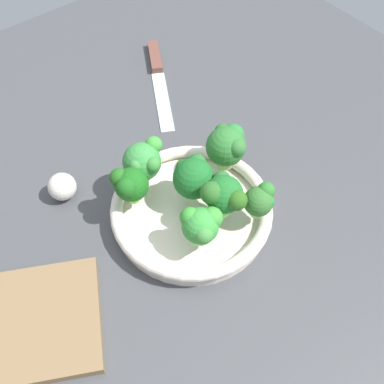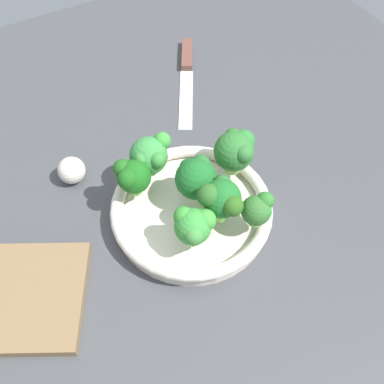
% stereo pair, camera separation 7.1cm
% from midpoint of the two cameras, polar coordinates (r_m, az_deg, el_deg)
% --- Properties ---
extents(ground_plane, '(1.30, 1.30, 0.03)m').
position_cam_midpoint_polar(ground_plane, '(0.78, 1.72, -2.52)').
color(ground_plane, '#434548').
extents(bowl, '(0.26, 0.26, 0.04)m').
position_cam_midpoint_polar(bowl, '(0.75, 2.71, -2.39)').
color(bowl, beige).
rests_on(bowl, ground_plane).
extents(broccoli_floret_0, '(0.06, 0.06, 0.06)m').
position_cam_midpoint_polar(broccoli_floret_0, '(0.67, 3.23, -4.34)').
color(broccoli_floret_0, '#94D272').
rests_on(broccoli_floret_0, bowl).
extents(broccoli_floret_1, '(0.06, 0.06, 0.07)m').
position_cam_midpoint_polar(broccoli_floret_1, '(0.72, -4.55, 1.72)').
color(broccoli_floret_1, '#76BD50').
rests_on(broccoli_floret_1, bowl).
extents(broccoli_floret_2, '(0.07, 0.07, 0.08)m').
position_cam_midpoint_polar(broccoli_floret_2, '(0.75, 8.05, 4.94)').
color(broccoli_floret_2, '#80B159').
rests_on(broccoli_floret_2, bowl).
extents(broccoli_floret_3, '(0.07, 0.07, 0.07)m').
position_cam_midpoint_polar(broccoli_floret_3, '(0.74, -2.45, 4.30)').
color(broccoli_floret_3, '#9DD16B').
rests_on(broccoli_floret_3, bowl).
extents(broccoli_floret_4, '(0.06, 0.07, 0.07)m').
position_cam_midpoint_polar(broccoli_floret_4, '(0.72, 3.30, 1.62)').
color(broccoli_floret_4, '#82C460').
rests_on(broccoli_floret_4, bowl).
extents(broccoli_floret_5, '(0.05, 0.05, 0.06)m').
position_cam_midpoint_polar(broccoli_floret_5, '(0.70, 10.93, -2.30)').
color(broccoli_floret_5, '#91DA66').
rests_on(broccoli_floret_5, bowl).
extents(broccoli_floret_6, '(0.07, 0.07, 0.08)m').
position_cam_midpoint_polar(broccoli_floret_6, '(0.68, 6.51, -0.98)').
color(broccoli_floret_6, '#7DC358').
rests_on(broccoli_floret_6, bowl).
extents(knife, '(0.15, 0.24, 0.01)m').
position_cam_midpoint_polar(knife, '(1.01, 1.42, 14.55)').
color(knife, silver).
rests_on(knife, ground_plane).
extents(garlic_bulb, '(0.05, 0.05, 0.05)m').
position_cam_midpoint_polar(garlic_bulb, '(0.81, -12.04, 2.43)').
color(garlic_bulb, silver).
rests_on(garlic_bulb, ground_plane).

